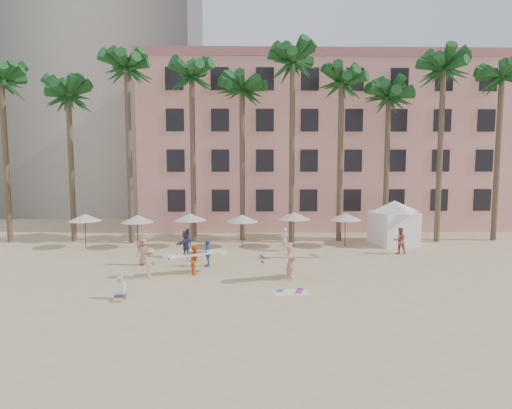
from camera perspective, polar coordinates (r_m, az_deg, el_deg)
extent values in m
plane|color=#D1B789|center=(23.29, 0.51, -11.41)|extent=(120.00, 120.00, 0.00)
cube|color=#F7A396|center=(48.83, 7.88, 7.18)|extent=(35.00, 14.00, 16.00)
cube|color=#A89E8E|center=(65.19, -17.91, 21.80)|extent=(22.00, 18.00, 50.00)
cylinder|color=brown|center=(41.93, -28.78, 4.64)|extent=(0.44, 0.44, 13.00)
cylinder|color=brown|center=(40.35, -22.09, 4.20)|extent=(0.44, 0.44, 12.00)
cylinder|color=brown|center=(37.87, -15.56, 5.84)|extent=(0.44, 0.44, 14.00)
cylinder|color=brown|center=(37.46, -7.90, 5.62)|extent=(0.44, 0.44, 13.50)
cylinder|color=brown|center=(37.72, -1.73, 4.92)|extent=(0.44, 0.44, 12.50)
cylinder|color=brown|center=(36.90, 4.52, 6.43)|extent=(0.44, 0.44, 14.50)
cylinder|color=brown|center=(38.00, 10.47, 5.21)|extent=(0.44, 0.44, 13.00)
cylinder|color=brown|center=(39.49, 16.02, 4.38)|extent=(0.44, 0.44, 12.00)
cylinder|color=brown|center=(39.92, 22.00, 5.63)|extent=(0.44, 0.44, 14.00)
cylinder|color=brown|center=(42.57, 27.94, 5.02)|extent=(0.44, 0.44, 13.50)
cylinder|color=#332B23|center=(37.28, -20.55, -3.20)|extent=(0.07, 0.07, 2.50)
cone|color=beige|center=(37.12, -20.61, -1.52)|extent=(2.50, 2.50, 0.55)
cylinder|color=#332B23|center=(36.06, -14.58, -3.39)|extent=(0.07, 0.07, 2.40)
cone|color=beige|center=(35.91, -14.63, -1.73)|extent=(2.50, 2.50, 0.55)
cylinder|color=#332B23|center=(35.54, -8.21, -3.31)|extent=(0.07, 0.07, 2.50)
cone|color=beige|center=(35.38, -8.24, -1.55)|extent=(2.50, 2.50, 0.55)
cylinder|color=#332B23|center=(35.19, -1.74, -3.42)|extent=(0.07, 0.07, 2.40)
cone|color=beige|center=(35.03, -1.75, -1.73)|extent=(2.50, 2.50, 0.55)
cylinder|color=#332B23|center=(35.27, 4.78, -3.26)|extent=(0.07, 0.07, 2.60)
cone|color=beige|center=(35.10, 4.79, -1.40)|extent=(2.50, 2.50, 0.55)
cylinder|color=#332B23|center=(36.11, 11.08, -3.21)|extent=(0.07, 0.07, 2.50)
cone|color=beige|center=(35.95, 11.11, -1.48)|extent=(2.50, 2.50, 0.55)
cube|color=white|center=(37.95, 16.82, -2.84)|extent=(3.66, 3.66, 2.60)
cone|color=white|center=(37.72, 16.90, -0.21)|extent=(5.49, 5.49, 0.90)
cube|color=white|center=(23.97, 4.31, -10.90)|extent=(1.89, 1.18, 0.02)
cube|color=teal|center=(24.05, 3.02, -10.68)|extent=(0.32, 0.28, 0.10)
cube|color=#DC3D6F|center=(23.84, 5.36, -10.83)|extent=(0.30, 0.25, 0.12)
cube|color=#6D3682|center=(24.35, 5.57, -10.51)|extent=(0.29, 0.32, 0.08)
imported|color=tan|center=(26.17, 4.31, -7.28)|extent=(0.67, 0.82, 1.93)
cube|color=#D7B986|center=(26.09, 4.32, -6.46)|extent=(3.50, 1.93, 0.40)
imported|color=orange|center=(27.58, -7.58, -6.84)|extent=(0.79, 0.94, 1.73)
cube|color=white|center=(27.50, -7.59, -6.13)|extent=(3.21, 1.62, 0.32)
imported|color=#9E5442|center=(34.49, 17.53, -4.32)|extent=(0.95, 0.75, 1.90)
imported|color=tan|center=(27.13, -13.11, -7.11)|extent=(0.77, 1.21, 1.78)
imported|color=beige|center=(33.92, 3.56, -4.39)|extent=(0.48, 0.66, 1.71)
imported|color=#383E63|center=(32.18, -8.75, -4.86)|extent=(1.27, 1.81, 1.88)
imported|color=tan|center=(30.41, -13.94, -5.77)|extent=(0.96, 0.76, 1.71)
imported|color=#486BA9|center=(29.28, -6.07, -6.07)|extent=(0.50, 1.04, 1.72)
cylinder|color=black|center=(30.57, -8.52, -5.22)|extent=(0.04, 0.04, 2.10)
cube|color=black|center=(30.40, -8.55, -3.37)|extent=(0.18, 0.03, 0.35)
cube|color=#3F3F4C|center=(23.82, -16.63, -10.96)|extent=(0.47, 0.44, 0.25)
cube|color=tan|center=(23.50, -16.86, -11.36)|extent=(0.42, 0.47, 0.13)
cube|color=white|center=(23.76, -16.62, -10.00)|extent=(0.46, 0.27, 0.58)
sphere|color=tan|center=(23.65, -16.65, -9.02)|extent=(0.25, 0.25, 0.25)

